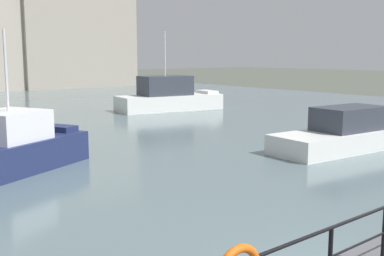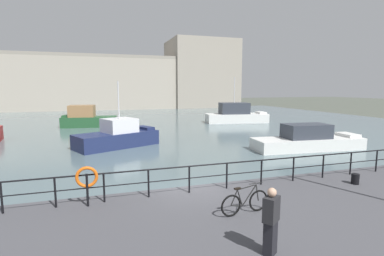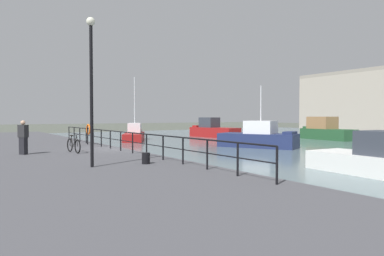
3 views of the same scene
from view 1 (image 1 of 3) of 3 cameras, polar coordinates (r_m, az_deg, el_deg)
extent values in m
cube|color=gray|center=(72.68, -15.26, 11.56)|extent=(16.20, 14.13, 16.71)
cube|color=white|center=(23.90, 18.52, -1.25)|extent=(8.94, 3.32, 0.91)
cube|color=#333842|center=(23.62, 18.39, 1.12)|extent=(3.65, 2.28, 1.11)
cube|color=navy|center=(19.34, -21.51, -3.25)|extent=(7.15, 5.23, 1.20)
cube|color=silver|center=(19.33, -21.12, 0.27)|extent=(3.14, 3.09, 1.12)
cube|color=navy|center=(21.18, -16.11, 0.01)|extent=(1.51, 2.02, 0.24)
cylinder|color=silver|center=(19.15, -21.47, 6.46)|extent=(0.10, 0.10, 3.06)
cube|color=white|center=(38.48, -2.72, 3.08)|extent=(8.87, 4.21, 1.23)
cube|color=#333842|center=(38.19, -3.24, 5.11)|extent=(4.28, 3.05, 1.54)
cube|color=white|center=(40.18, 1.82, 4.38)|extent=(1.33, 2.16, 0.24)
cylinder|color=silver|center=(38.11, -3.28, 8.91)|extent=(0.10, 0.10, 3.51)
cylinder|color=black|center=(9.10, 22.06, -11.91)|extent=(0.07, 0.07, 1.05)
camera|label=2|loc=(7.86, 107.42, 0.37)|focal=27.46mm
camera|label=3|loc=(26.67, 57.05, 0.90)|focal=31.05mm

